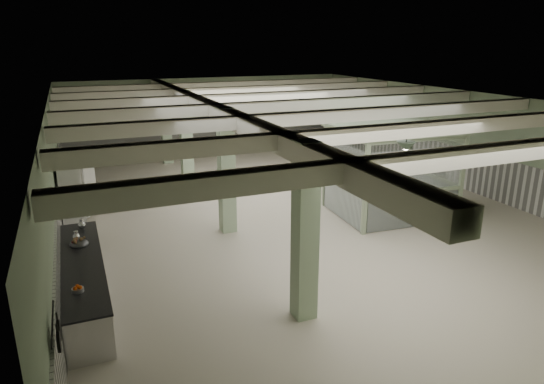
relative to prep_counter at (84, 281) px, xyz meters
name	(u,v)px	position (x,y,z in m)	size (l,w,h in m)	color
floor	(291,209)	(6.54, 3.66, -0.46)	(20.00, 20.00, 0.00)	beige
ceiling	(292,99)	(6.54, 3.66, 3.14)	(14.00, 20.00, 0.02)	white
wall_back	(208,114)	(6.54, 13.66, 1.34)	(14.00, 0.02, 3.60)	#95AC89
wall_left	(54,179)	(-0.46, 3.66, 1.34)	(0.02, 20.00, 3.60)	#95AC89
wall_right	(462,140)	(13.54, 3.66, 1.34)	(0.02, 20.00, 3.60)	#95AC89
wainscot_left	(60,216)	(-0.43, 3.66, 0.29)	(0.05, 19.90, 1.50)	silver
wainscot_right	(458,167)	(13.52, 3.66, 0.29)	(0.05, 19.90, 1.50)	silver
wainscot_back	(209,135)	(6.54, 13.63, 0.29)	(13.90, 0.05, 1.50)	silver
girder	(215,111)	(4.04, 3.66, 2.92)	(0.45, 19.90, 0.40)	white
beam_a	(474,156)	(6.54, -3.84, 2.96)	(13.90, 0.35, 0.32)	white
beam_b	(389,132)	(6.54, -1.34, 2.96)	(13.90, 0.35, 0.32)	white
beam_c	(332,116)	(6.54, 1.16, 2.96)	(13.90, 0.35, 0.32)	white
beam_d	(292,105)	(6.54, 3.66, 2.96)	(13.90, 0.35, 0.32)	white
beam_e	(263,97)	(6.54, 6.16, 2.96)	(13.90, 0.35, 0.32)	white
beam_f	(240,90)	(6.54, 8.66, 2.96)	(13.90, 0.35, 0.32)	white
beam_g	(222,85)	(6.54, 11.16, 2.96)	(13.90, 0.35, 0.32)	white
column_a	(305,233)	(4.04, -2.34, 1.34)	(0.42, 0.42, 3.60)	#ABC6A0
column_b	(226,171)	(4.04, 2.66, 1.34)	(0.42, 0.42, 3.60)	#ABC6A0
column_c	(186,139)	(4.04, 7.66, 1.34)	(0.42, 0.42, 3.60)	#ABC6A0
column_d	(166,123)	(4.04, 11.66, 1.34)	(0.42, 0.42, 3.60)	#ABC6A0
hook_rail	(52,323)	(-0.39, -3.94, 1.39)	(0.02, 0.02, 1.20)	black
pendant_front	(406,147)	(7.04, -1.34, 2.59)	(0.44, 0.44, 0.22)	#334435
pendant_mid	(300,114)	(7.04, 4.16, 2.59)	(0.44, 0.44, 0.22)	#334435
pendant_back	(247,98)	(7.04, 9.16, 2.59)	(0.44, 0.44, 0.22)	#334435
prep_counter	(84,281)	(0.00, 0.00, 0.00)	(0.84, 4.81, 0.91)	silver
pitcher_near	(82,224)	(0.09, 1.96, 0.57)	(0.18, 0.21, 0.27)	silver
pitcher_far	(76,236)	(-0.06, 1.23, 0.56)	(0.16, 0.19, 0.24)	silver
veg_colander	(79,242)	(-0.01, 0.92, 0.53)	(0.42, 0.42, 0.19)	#424348
orange_bowl	(78,291)	(-0.11, -1.36, 0.48)	(0.22, 0.22, 0.08)	#B2B2B7
skillet_near	(59,342)	(-0.34, -4.07, 1.17)	(0.28, 0.28, 0.04)	black
skillet_far	(59,330)	(-0.34, -3.79, 1.17)	(0.29, 0.29, 0.04)	black
walkin_cooler	(72,195)	(-0.08, 4.66, 0.54)	(0.90, 2.19, 2.01)	silver
guard_booth	(391,156)	(9.26, 2.12, 1.42)	(3.70, 3.19, 2.83)	gray
filing_cabinet	(433,182)	(11.37, 2.52, 0.25)	(0.46, 0.66, 1.42)	#535648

